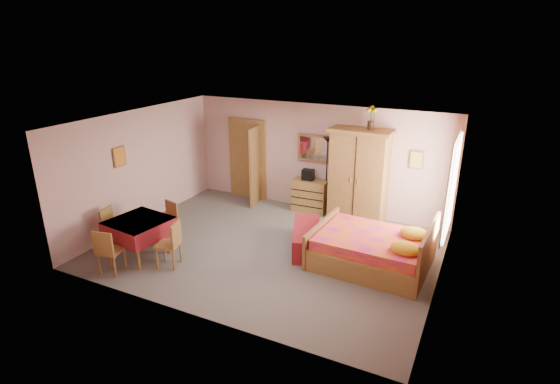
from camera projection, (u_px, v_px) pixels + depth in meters
The scene contains 23 objects.
floor at pixel (269, 249), 8.91m from camera, with size 6.50×6.50×0.00m, color slate.
ceiling at pixel (268, 122), 8.02m from camera, with size 6.50×6.50×0.00m, color brown.
wall_back at pixel (316, 158), 10.58m from camera, with size 6.50×0.10×2.60m, color #C99991.
wall_front at pixel (189, 240), 6.36m from camera, with size 6.50×0.10×2.60m, color #C99991.
wall_left at pixel (141, 167), 9.81m from camera, with size 0.10×5.00×2.60m, color #C99991.
wall_right at pixel (445, 218), 7.12m from camera, with size 0.10×5.00×2.60m, color #C99991.
doorway at pixel (248, 160), 11.43m from camera, with size 1.06×0.12×2.15m, color #9E6B35.
window at pixel (451, 187), 8.10m from camera, with size 0.08×1.40×1.95m, color white.
picture_left at pixel (119, 157), 9.16m from camera, with size 0.04×0.32×0.42m, color orange.
picture_back at pixel (417, 160), 9.49m from camera, with size 0.30×0.04×0.40m, color #D8BF59.
chest_of_drawers at pixel (310, 196), 10.68m from camera, with size 0.84×0.42×0.80m, color olive.
wall_mirror at pixel (314, 148), 10.46m from camera, with size 0.84×0.04×0.66m, color white.
stereo at pixel (308, 175), 10.53m from camera, with size 0.28×0.21×0.26m, color black.
floor_lamp at pixel (326, 175), 10.46m from camera, with size 0.24×0.24×1.86m, color black.
wardrobe at pixel (359, 176), 9.93m from camera, with size 1.38×0.71×2.17m, color olive.
sunflower_vase at pixel (371, 118), 9.40m from camera, with size 0.21×0.21×0.52m, color yellow.
bed at pixel (372, 241), 8.14m from camera, with size 2.12×1.67×0.98m, color #CC1369.
bench at pixel (306, 238), 8.83m from camera, with size 0.52×1.41×0.47m, color maroon.
dining_table at pixel (140, 238), 8.51m from camera, with size 1.04×1.04×0.76m, color maroon.
chair_south at pixel (111, 250), 7.91m from camera, with size 0.40×0.40×0.87m, color #9C6334.
chair_north at pixel (166, 223), 9.07m from camera, with size 0.39×0.39×0.86m, color #9C6335.
chair_west at pixel (116, 229), 8.79m from camera, with size 0.39×0.39×0.86m, color olive.
chair_east at pixel (168, 244), 8.13m from camera, with size 0.40×0.40×0.88m, color #A17136.
Camera 1 is at (3.71, -7.07, 4.13)m, focal length 28.00 mm.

